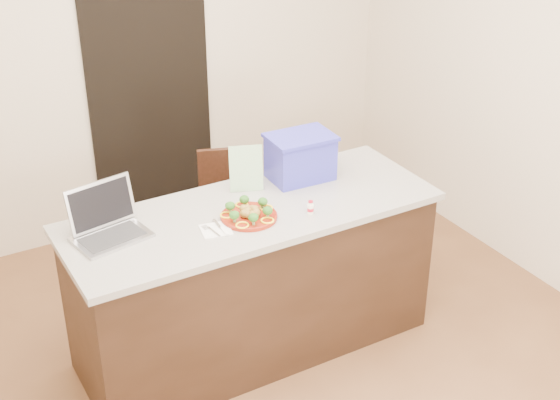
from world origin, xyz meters
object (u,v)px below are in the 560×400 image
yogurt_bottle (310,208)px  blue_box (300,157)px  chair (234,204)px  plate (249,216)px  napkin (216,230)px  laptop (107,221)px  island (253,280)px

yogurt_bottle → blue_box: blue_box is taller
blue_box → yogurt_bottle: bearing=-111.2°
yogurt_bottle → chair: 1.11m
plate → napkin: 0.21m
plate → yogurt_bottle: yogurt_bottle is taller
yogurt_bottle → laptop: laptop is taller
napkin → yogurt_bottle: (0.52, -0.09, 0.03)m
plate → napkin: bearing=-171.9°
napkin → yogurt_bottle: bearing=-9.5°
plate → chair: 1.06m
island → chair: 0.87m
laptop → blue_box: blue_box is taller
island → yogurt_bottle: yogurt_bottle is taller
chair → yogurt_bottle: bearing=-72.6°
island → laptop: (-0.76, 0.14, 0.53)m
island → yogurt_bottle: (0.25, -0.20, 0.49)m
napkin → laptop: laptop is taller
napkin → chair: size_ratio=0.18×
island → chair: bearing=70.4°
laptop → chair: size_ratio=0.47×
yogurt_bottle → chair: yogurt_bottle is taller
plate → yogurt_bottle: bearing=-20.5°
island → blue_box: size_ratio=5.39×
plate → chair: bearing=68.6°
plate → napkin: plate is taller
napkin → blue_box: blue_box is taller
napkin → yogurt_bottle: 0.53m
chair → laptop: bearing=-127.4°
island → plate: plate is taller
napkin → blue_box: size_ratio=0.39×
island → blue_box: blue_box is taller
laptop → chair: 1.35m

